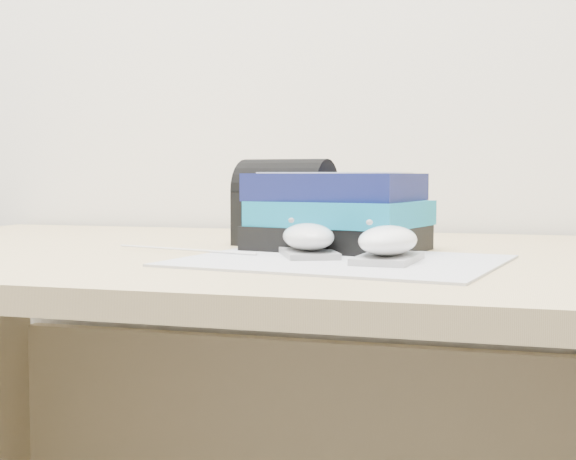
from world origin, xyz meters
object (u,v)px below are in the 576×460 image
(mouse_rear, at_px, (308,240))
(mouse_front, at_px, (388,244))
(desk, at_px, (364,411))
(book_stack, at_px, (338,213))
(pouch, at_px, (285,203))

(mouse_rear, relative_size, mouse_front, 1.06)
(desk, height_order, book_stack, book_stack)
(mouse_rear, height_order, book_stack, book_stack)
(mouse_front, bearing_deg, mouse_rear, 160.24)
(book_stack, distance_m, pouch, 0.12)
(book_stack, xyz_separation_m, pouch, (-0.10, 0.07, 0.01))
(desk, height_order, mouse_front, mouse_front)
(desk, relative_size, mouse_rear, 12.43)
(mouse_front, height_order, book_stack, book_stack)
(book_stack, bearing_deg, mouse_front, -57.57)
(pouch, bearing_deg, book_stack, -36.08)
(mouse_rear, xyz_separation_m, book_stack, (0.01, 0.11, 0.03))
(pouch, bearing_deg, desk, -11.51)
(mouse_rear, bearing_deg, book_stack, 82.07)
(mouse_front, bearing_deg, pouch, 131.23)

